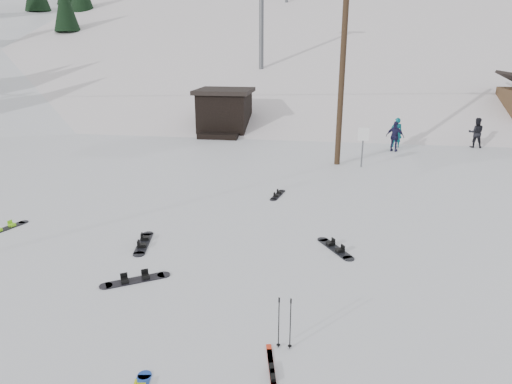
# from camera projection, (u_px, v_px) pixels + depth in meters

# --- Properties ---
(ground) EXTENTS (200.00, 200.00, 0.00)m
(ground) POSITION_uv_depth(u_px,v_px,m) (239.00, 341.00, 8.75)
(ground) COLOR white
(ground) RESTS_ON ground
(ski_slope) EXTENTS (60.00, 85.24, 65.97)m
(ski_slope) POSITION_uv_depth(u_px,v_px,m) (315.00, 174.00, 64.11)
(ski_slope) COLOR white
(ski_slope) RESTS_ON ground
(ridge_left) EXTENTS (47.54, 95.03, 58.38)m
(ridge_left) POSITION_uv_depth(u_px,v_px,m) (50.00, 169.00, 62.60)
(ridge_left) COLOR white
(ridge_left) RESTS_ON ground
(treeline_left) EXTENTS (20.00, 64.00, 10.00)m
(treeline_left) POSITION_uv_depth(u_px,v_px,m) (11.00, 94.00, 51.38)
(treeline_left) COLOR black
(treeline_left) RESTS_ON ground
(treeline_crest) EXTENTS (50.00, 6.00, 10.00)m
(treeline_crest) POSITION_uv_depth(u_px,v_px,m) (323.00, 73.00, 89.50)
(treeline_crest) COLOR black
(treeline_crest) RESTS_ON ski_slope
(utility_pole) EXTENTS (2.00, 0.26, 9.00)m
(utility_pole) POSITION_uv_depth(u_px,v_px,m) (343.00, 61.00, 20.15)
(utility_pole) COLOR #3A2819
(utility_pole) RESTS_ON ground
(trail_sign) EXTENTS (0.50, 0.09, 1.85)m
(trail_sign) POSITION_uv_depth(u_px,v_px,m) (363.00, 140.00, 20.64)
(trail_sign) COLOR #595B60
(trail_sign) RESTS_ON ground
(lift_hut) EXTENTS (3.40, 4.10, 2.75)m
(lift_hut) POSITION_uv_depth(u_px,v_px,m) (225.00, 111.00, 28.73)
(lift_hut) COLOR black
(lift_hut) RESTS_ON ground
(lift_tower_near) EXTENTS (2.20, 0.36, 8.00)m
(lift_tower_near) POSITION_uv_depth(u_px,v_px,m) (261.00, 10.00, 35.08)
(lift_tower_near) COLOR #595B60
(lift_tower_near) RESTS_ON ski_slope
(hero_skis) EXTENTS (0.44, 1.61, 0.08)m
(hero_skis) POSITION_uv_depth(u_px,v_px,m) (272.00, 374.00, 7.85)
(hero_skis) COLOR red
(hero_skis) RESTS_ON ground
(ski_poles) EXTENTS (0.29, 0.08, 1.06)m
(ski_poles) POSITION_uv_depth(u_px,v_px,m) (285.00, 323.00, 8.39)
(ski_poles) COLOR black
(ski_poles) RESTS_ON ground
(board_scatter_a) EXTENTS (1.47, 1.04, 0.12)m
(board_scatter_a) POSITION_uv_depth(u_px,v_px,m) (135.00, 280.00, 10.95)
(board_scatter_a) COLOR black
(board_scatter_a) RESTS_ON ground
(board_scatter_b) EXTENTS (0.61, 1.68, 0.12)m
(board_scatter_b) POSITION_uv_depth(u_px,v_px,m) (144.00, 243.00, 12.97)
(board_scatter_b) COLOR black
(board_scatter_b) RESTS_ON ground
(board_scatter_c) EXTENTS (0.69, 1.45, 0.11)m
(board_scatter_c) POSITION_uv_depth(u_px,v_px,m) (5.00, 228.00, 14.01)
(board_scatter_c) COLOR black
(board_scatter_c) RESTS_ON ground
(board_scatter_d) EXTENTS (1.01, 1.44, 0.11)m
(board_scatter_d) POSITION_uv_depth(u_px,v_px,m) (335.00, 248.00, 12.65)
(board_scatter_d) COLOR black
(board_scatter_d) RESTS_ON ground
(board_scatter_f) EXTENTS (0.47, 1.35, 0.10)m
(board_scatter_f) POSITION_uv_depth(u_px,v_px,m) (278.00, 195.00, 17.12)
(board_scatter_f) COLOR black
(board_scatter_f) RESTS_ON ground
(skier_teal) EXTENTS (0.62, 0.43, 1.62)m
(skier_teal) POSITION_uv_depth(u_px,v_px,m) (396.00, 132.00, 24.89)
(skier_teal) COLOR #0B646F
(skier_teal) RESTS_ON ground
(skier_dark) EXTENTS (0.85, 0.69, 1.63)m
(skier_dark) POSITION_uv_depth(u_px,v_px,m) (476.00, 133.00, 24.81)
(skier_dark) COLOR black
(skier_dark) RESTS_ON ground
(skier_navy) EXTENTS (1.01, 0.70, 1.59)m
(skier_navy) POSITION_uv_depth(u_px,v_px,m) (395.00, 136.00, 23.89)
(skier_navy) COLOR #1A183D
(skier_navy) RESTS_ON ground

